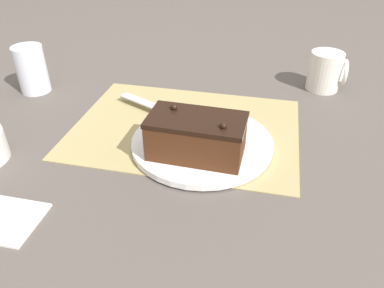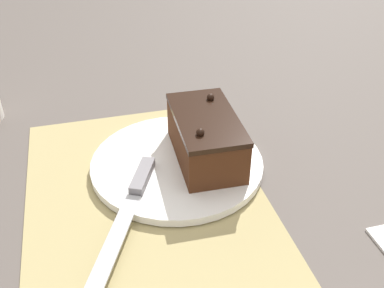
{
  "view_description": "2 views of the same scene",
  "coord_description": "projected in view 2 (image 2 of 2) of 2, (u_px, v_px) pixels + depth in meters",
  "views": [
    {
      "loc": [
        0.16,
        -0.65,
        0.41
      ],
      "look_at": [
        0.04,
        -0.1,
        0.03
      ],
      "focal_mm": 35.0,
      "sensor_mm": 36.0,
      "label": 1
    },
    {
      "loc": [
        -0.51,
        0.06,
        0.43
      ],
      "look_at": [
        0.03,
        -0.08,
        0.06
      ],
      "focal_mm": 42.0,
      "sensor_mm": 36.0,
      "label": 2
    }
  ],
  "objects": [
    {
      "name": "ground_plane",
      "position": [
        145.0,
        193.0,
        0.66
      ],
      "size": [
        3.0,
        3.0,
        0.0
      ],
      "primitive_type": "plane",
      "color": "#544C47"
    },
    {
      "name": "chocolate_cake",
      "position": [
        206.0,
        137.0,
        0.69
      ],
      "size": [
        0.17,
        0.1,
        0.08
      ],
      "rotation": [
        0.0,
        0.0,
        -0.03
      ],
      "color": "#472614",
      "rests_on": "cake_plate"
    },
    {
      "name": "serving_knife",
      "position": [
        133.0,
        195.0,
        0.63
      ],
      "size": [
        0.23,
        0.12,
        0.01
      ],
      "rotation": [
        0.0,
        0.0,
        1.14
      ],
      "color": "slate",
      "rests_on": "cake_plate"
    },
    {
      "name": "cake_plate",
      "position": [
        177.0,
        163.0,
        0.71
      ],
      "size": [
        0.27,
        0.27,
        0.01
      ],
      "color": "white",
      "rests_on": "placemat_woven"
    },
    {
      "name": "placemat_woven",
      "position": [
        145.0,
        192.0,
        0.66
      ],
      "size": [
        0.46,
        0.34,
        0.0
      ],
      "primitive_type": "cube",
      "color": "tan",
      "rests_on": "ground_plane"
    }
  ]
}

